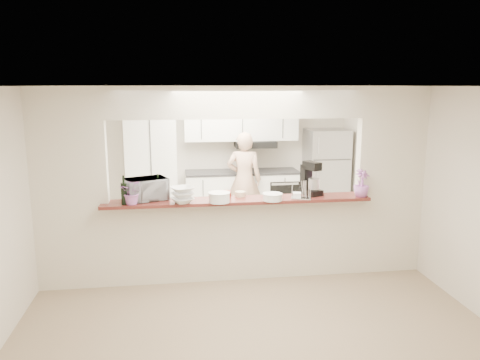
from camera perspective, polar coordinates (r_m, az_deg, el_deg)
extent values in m
plane|color=gray|center=(6.35, -0.32, -11.80)|extent=(6.00, 6.00, 0.00)
cube|color=silver|center=(7.79, -1.84, -7.29)|extent=(5.00, 2.90, 0.01)
cube|color=silver|center=(6.05, -19.95, -1.22)|extent=(0.90, 0.15, 2.50)
cube|color=silver|center=(6.55, 17.73, -0.15)|extent=(0.90, 0.15, 2.50)
cube|color=silver|center=(5.84, -0.35, 9.43)|extent=(3.20, 0.15, 0.40)
cube|color=silver|center=(6.16, -0.33, -7.31)|extent=(3.20, 0.15, 1.05)
cube|color=maroon|center=(5.96, -0.27, -2.49)|extent=(3.40, 0.38, 0.04)
cube|color=white|center=(8.62, -10.67, 1.53)|extent=(0.90, 0.60, 2.10)
cube|color=white|center=(8.81, 0.25, -2.03)|extent=(2.10, 0.60, 0.90)
cube|color=#2C2C2F|center=(8.71, 0.26, 0.98)|extent=(2.10, 0.62, 0.04)
cube|color=white|center=(8.72, 0.14, 7.31)|extent=(2.10, 0.35, 0.75)
cube|color=black|center=(8.69, 1.88, 4.41)|extent=(0.75, 0.45, 0.12)
cube|color=black|center=(8.65, 5.47, -2.01)|extent=(0.55, 0.02, 0.55)
cube|color=#9E9FA3|center=(9.04, 10.39, 0.72)|extent=(0.75, 0.70, 1.70)
imported|color=#C96ABA|center=(5.80, -12.98, -1.43)|extent=(0.32, 0.29, 0.31)
cylinder|color=black|center=(5.81, -13.96, -1.65)|extent=(0.07, 0.07, 0.27)
cylinder|color=black|center=(5.77, -14.04, 0.09)|extent=(0.02, 0.02, 0.09)
cylinder|color=black|center=(6.00, -9.94, -1.20)|extent=(0.06, 0.06, 0.24)
cylinder|color=black|center=(5.97, -9.99, 0.32)|extent=(0.02, 0.02, 0.08)
imported|color=#ABABB0|center=(5.98, -11.39, -1.10)|extent=(0.59, 0.50, 0.28)
imported|color=white|center=(5.76, -7.03, -1.84)|extent=(0.35, 0.35, 0.20)
cylinder|color=white|center=(5.78, -2.55, -2.16)|extent=(0.26, 0.26, 0.12)
cylinder|color=white|center=(5.76, -2.55, -1.56)|extent=(0.27, 0.27, 0.01)
cylinder|color=white|center=(5.88, 3.97, -2.11)|extent=(0.24, 0.24, 0.08)
cylinder|color=white|center=(5.87, 3.98, -1.68)|extent=(0.25, 0.25, 0.01)
cylinder|color=maroon|center=(6.05, -1.84, -1.72)|extent=(0.16, 0.16, 0.08)
cylinder|color=#CDBA90|center=(6.08, 0.03, -1.71)|extent=(0.14, 0.14, 0.06)
cube|color=silver|center=(6.01, 7.44, -2.19)|extent=(0.27, 0.20, 0.02)
cube|color=white|center=(6.00, 7.45, -1.83)|extent=(0.12, 0.12, 0.06)
cube|color=black|center=(6.24, 8.62, -1.44)|extent=(0.29, 0.34, 0.07)
cube|color=black|center=(6.28, 8.06, 0.47)|extent=(0.16, 0.15, 0.32)
cube|color=black|center=(6.17, 8.78, 1.73)|extent=(0.22, 0.28, 0.11)
cylinder|color=#B7B7BC|center=(6.17, 9.02, -0.46)|extent=(0.15, 0.15, 0.14)
imported|color=#C66BC4|center=(6.23, 14.59, -0.38)|extent=(0.25, 0.25, 0.36)
imported|color=tan|center=(8.34, 0.51, 0.00)|extent=(0.70, 0.55, 1.70)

